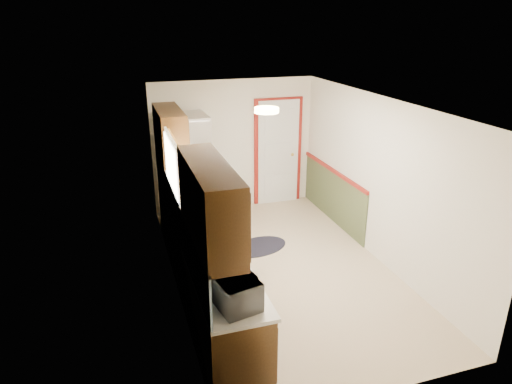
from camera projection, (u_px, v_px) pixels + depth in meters
room_shell at (282, 191)px, 6.19m from camera, size 3.20×5.20×2.52m
kitchen_run at (197, 239)px, 5.72m from camera, size 0.63×4.00×2.20m
back_wall_trim at (290, 161)px, 8.55m from camera, size 1.12×2.30×2.08m
ceiling_fixture at (267, 110)px, 5.51m from camera, size 0.30×0.30×0.06m
microwave at (234, 286)px, 4.14m from camera, size 0.39×0.58×0.36m
refrigerator at (185, 172)px, 7.71m from camera, size 0.82×0.81×1.94m
rug at (259, 247)px, 7.24m from camera, size 1.09×0.85×0.01m
cooktop at (180, 184)px, 7.19m from camera, size 0.53×0.64×0.02m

